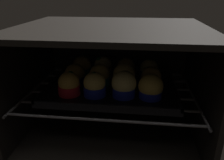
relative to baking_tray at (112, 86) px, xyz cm
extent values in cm
cube|color=black|center=(0.00, -1.38, -15.42)|extent=(59.00, 47.00, 1.50)
cube|color=black|center=(0.00, -1.38, 20.08)|extent=(59.00, 47.00, 1.50)
cube|color=black|center=(0.00, 21.37, 2.33)|extent=(59.00, 1.50, 34.00)
cube|color=black|center=(-28.75, -1.38, 2.33)|extent=(1.50, 47.00, 34.00)
cube|color=black|center=(28.75, -1.38, 2.33)|extent=(1.50, 47.00, 34.00)
cylinder|color=#4C494C|center=(0.00, -20.38, -1.07)|extent=(54.00, 0.80, 0.80)
cylinder|color=#4C494C|center=(0.00, -12.78, -1.07)|extent=(54.00, 0.80, 0.80)
cylinder|color=#4C494C|center=(0.00, -5.18, -1.07)|extent=(54.00, 0.80, 0.80)
cylinder|color=#4C494C|center=(0.00, 2.42, -1.07)|extent=(54.00, 0.80, 0.80)
cylinder|color=#4C494C|center=(0.00, 10.02, -1.07)|extent=(54.00, 0.80, 0.80)
cylinder|color=#4C494C|center=(0.00, 17.62, -1.07)|extent=(54.00, 0.80, 0.80)
cylinder|color=#4C494C|center=(-27.00, -1.38, -1.07)|extent=(0.80, 42.00, 0.80)
cylinder|color=#4C494C|center=(27.00, -1.38, -1.07)|extent=(0.80, 42.00, 0.80)
cube|color=black|center=(0.00, 0.00, -0.07)|extent=(42.55, 34.00, 1.20)
cube|color=black|center=(0.00, -16.60, 1.03)|extent=(42.55, 0.80, 1.00)
cube|color=black|center=(0.00, 16.60, 1.03)|extent=(42.55, 0.80, 1.00)
cube|color=black|center=(-20.87, 0.00, 1.03)|extent=(0.80, 34.00, 1.00)
cube|color=black|center=(20.87, 0.00, 1.03)|extent=(0.80, 34.00, 1.00)
cylinder|color=red|center=(-12.43, -8.86, 2.05)|extent=(6.96, 6.96, 3.05)
sphere|color=gold|center=(-12.43, -8.86, 4.51)|extent=(6.66, 6.66, 6.66)
sphere|color=#19511E|center=(-11.96, -8.20, 6.72)|extent=(2.42, 2.42, 2.42)
cylinder|color=#1928B7|center=(-4.35, -8.78, 2.05)|extent=(6.96, 6.96, 3.05)
sphere|color=#DBBC60|center=(-4.35, -8.78, 4.75)|extent=(6.79, 6.79, 6.79)
sphere|color=#1E6023|center=(-4.39, -8.88, 6.91)|extent=(2.59, 2.59, 2.59)
cylinder|color=#1928B7|center=(4.62, -8.46, 2.05)|extent=(6.96, 6.96, 3.05)
sphere|color=#E0CC7A|center=(4.62, -8.46, 4.94)|extent=(7.58, 7.58, 7.58)
cylinder|color=#1928B7|center=(12.69, -8.41, 2.05)|extent=(6.96, 6.96, 3.05)
sphere|color=gold|center=(12.69, -8.41, 4.31)|extent=(7.52, 7.52, 7.52)
sphere|color=#28702D|center=(12.30, -8.28, 7.02)|extent=(1.97, 1.97, 1.97)
cylinder|color=#1928B7|center=(-12.92, -0.33, 2.05)|extent=(6.96, 6.96, 3.05)
sphere|color=gold|center=(-12.92, -0.33, 4.17)|extent=(7.02, 7.02, 7.02)
sphere|color=#28702D|center=(-12.73, 0.12, 6.20)|extent=(1.94, 1.94, 1.94)
cylinder|color=#0C8C84|center=(-4.24, -0.09, 2.05)|extent=(6.96, 6.96, 3.05)
sphere|color=gold|center=(-4.24, -0.09, 4.38)|extent=(7.07, 7.07, 7.07)
sphere|color=#28702D|center=(-3.94, 0.41, 6.63)|extent=(2.00, 2.00, 2.00)
cylinder|color=#1928B7|center=(4.08, 0.13, 2.05)|extent=(6.96, 6.96, 3.05)
sphere|color=#DBBC60|center=(4.08, 0.13, 4.64)|extent=(7.53, 7.53, 7.53)
sphere|color=#19511E|center=(4.36, 0.20, 6.73)|extent=(2.13, 2.13, 2.13)
cylinder|color=red|center=(13.18, 0.25, 2.05)|extent=(6.96, 6.96, 3.05)
sphere|color=gold|center=(13.18, 0.25, 4.12)|extent=(6.77, 6.77, 6.77)
cylinder|color=#0C8C84|center=(-12.55, 8.73, 2.05)|extent=(6.96, 6.96, 3.05)
sphere|color=gold|center=(-12.55, 8.73, 4.45)|extent=(6.99, 6.99, 6.99)
sphere|color=#19511E|center=(-11.93, 8.65, 6.97)|extent=(1.76, 1.76, 1.76)
cylinder|color=silver|center=(-4.42, 8.24, 2.05)|extent=(6.96, 6.96, 3.05)
sphere|color=#E0CC7A|center=(-4.42, 8.24, 4.83)|extent=(6.65, 6.65, 6.65)
sphere|color=#19511E|center=(-5.61, 7.50, 7.37)|extent=(1.96, 1.96, 1.96)
cylinder|color=red|center=(4.31, 8.28, 2.05)|extent=(6.96, 6.96, 3.05)
sphere|color=gold|center=(4.31, 8.28, 4.62)|extent=(6.63, 6.63, 6.63)
sphere|color=#19511E|center=(2.98, 8.15, 6.61)|extent=(2.27, 2.27, 2.27)
cylinder|color=#1928B7|center=(12.71, 8.66, 2.05)|extent=(6.96, 6.96, 3.05)
sphere|color=#DBBC60|center=(12.71, 8.66, 4.23)|extent=(6.67, 6.67, 6.67)
sphere|color=#19511E|center=(12.65, 8.78, 6.43)|extent=(2.44, 2.44, 2.44)
camera|label=1|loc=(8.38, -71.30, 31.00)|focal=36.12mm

